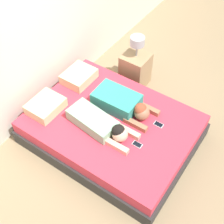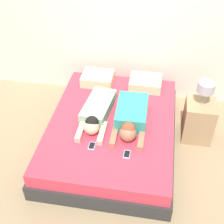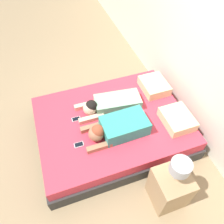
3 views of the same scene
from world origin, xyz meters
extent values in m
plane|color=#9E8460|center=(0.00, 0.00, 0.00)|extent=(12.00, 12.00, 0.00)
cube|color=silver|center=(0.00, 1.23, 1.30)|extent=(12.00, 0.06, 2.60)
cube|color=#2D2D2D|center=(0.00, 0.00, 0.11)|extent=(1.65, 2.17, 0.22)
cube|color=#DB384C|center=(0.00, 0.00, 0.31)|extent=(1.59, 2.11, 0.18)
cube|color=beige|center=(-0.36, 0.83, 0.47)|extent=(0.46, 0.38, 0.15)
cube|color=beige|center=(0.36, 0.83, 0.47)|extent=(0.46, 0.38, 0.15)
cube|color=#8CBF99|center=(-0.21, 0.16, 0.48)|extent=(0.39, 0.70, 0.16)
sphere|color=beige|center=(-0.21, -0.26, 0.50)|extent=(0.20, 0.20, 0.20)
sphere|color=black|center=(-0.21, -0.24, 0.54)|extent=(0.17, 0.17, 0.17)
cube|color=beige|center=(-0.34, -0.28, 0.43)|extent=(0.07, 0.37, 0.07)
cube|color=beige|center=(-0.07, -0.28, 0.43)|extent=(0.07, 0.37, 0.07)
cube|color=teal|center=(0.24, 0.09, 0.50)|extent=(0.40, 0.61, 0.21)
sphere|color=#A37051|center=(0.24, -0.30, 0.50)|extent=(0.21, 0.21, 0.21)
sphere|color=#99472D|center=(0.24, -0.28, 0.55)|extent=(0.18, 0.18, 0.18)
cube|color=#A37051|center=(0.08, -0.31, 0.43)|extent=(0.07, 0.33, 0.07)
cube|color=#A37051|center=(0.41, -0.31, 0.43)|extent=(0.07, 0.33, 0.07)
cube|color=silver|center=(-0.16, -0.49, 0.40)|extent=(0.07, 0.12, 0.01)
cube|color=black|center=(-0.16, -0.49, 0.41)|extent=(0.06, 0.11, 0.00)
cube|color=silver|center=(0.27, -0.55, 0.40)|extent=(0.07, 0.12, 0.01)
cube|color=black|center=(0.27, -0.55, 0.41)|extent=(0.06, 0.11, 0.00)
cube|color=tan|center=(1.13, 0.33, 0.29)|extent=(0.39, 0.39, 0.57)
cylinder|color=#999999|center=(1.13, 0.33, 0.67)|extent=(0.03, 0.03, 0.20)
cylinder|color=#B2B2B7|center=(1.13, 0.33, 0.84)|extent=(0.22, 0.22, 0.13)
camera|label=1|loc=(-2.18, -1.49, 3.55)|focal=50.00mm
camera|label=2|loc=(0.51, -2.99, 3.08)|focal=50.00mm
camera|label=3|loc=(1.83, -0.64, 2.85)|focal=35.00mm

